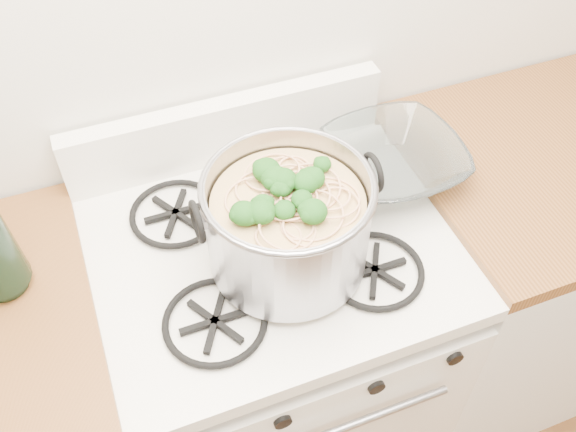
{
  "coord_description": "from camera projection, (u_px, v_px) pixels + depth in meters",
  "views": [
    {
      "loc": [
        -0.28,
        0.44,
        1.96
      ],
      "look_at": [
        0.01,
        1.2,
        1.05
      ],
      "focal_mm": 40.0,
      "sensor_mm": 36.0,
      "label": 1
    }
  ],
  "objects": [
    {
      "name": "glass_bowl",
      "position": [
        392.0,
        167.0,
        1.47
      ],
      "size": [
        0.13,
        0.13,
        0.03
      ],
      "primitive_type": "imported",
      "rotation": [
        0.0,
        0.0,
        0.02
      ],
      "color": "white",
      "rests_on": "gas_range"
    },
    {
      "name": "spatula",
      "position": [
        337.0,
        207.0,
        1.39
      ],
      "size": [
        0.42,
        0.42,
        0.02
      ],
      "primitive_type": null,
      "rotation": [
        0.0,
        0.0,
        -0.62
      ],
      "color": "black",
      "rests_on": "gas_range"
    },
    {
      "name": "gas_range",
      "position": [
        275.0,
        355.0,
        1.71
      ],
      "size": [
        0.76,
        0.66,
        0.92
      ],
      "color": "white",
      "rests_on": "ground"
    },
    {
      "name": "stock_pot",
      "position": [
        288.0,
        224.0,
        1.24
      ],
      "size": [
        0.36,
        0.33,
        0.22
      ],
      "color": "#96979F",
      "rests_on": "gas_range"
    },
    {
      "name": "counter_left",
      "position": [
        82.0,
        414.0,
        1.58
      ],
      "size": [
        0.25,
        0.65,
        0.92
      ],
      "color": "silver",
      "rests_on": "ground"
    },
    {
      "name": "counter_right",
      "position": [
        551.0,
        255.0,
        1.91
      ],
      "size": [
        1.0,
        0.65,
        0.92
      ],
      "color": "silver",
      "rests_on": "ground"
    }
  ]
}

